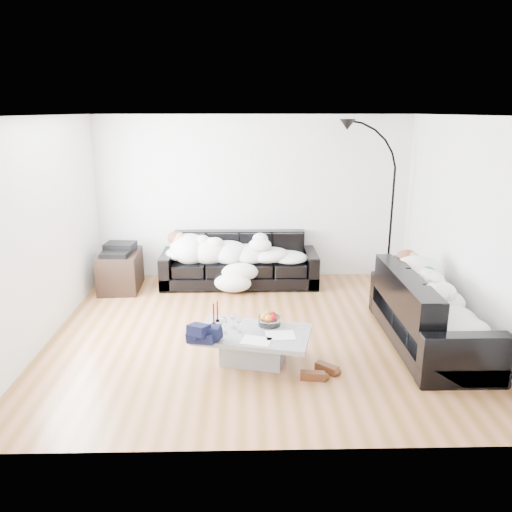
{
  "coord_description": "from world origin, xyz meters",
  "views": [
    {
      "loc": [
        -0.14,
        -5.69,
        2.65
      ],
      "look_at": [
        0.0,
        0.3,
        0.9
      ],
      "focal_mm": 35.0,
      "sensor_mm": 36.0,
      "label": 1
    }
  ],
  "objects_px": {
    "wine_glass_c": "(239,324)",
    "stereo": "(119,249)",
    "coffee_table": "(253,347)",
    "floor_lamp": "(392,213)",
    "candle_left": "(214,314)",
    "candle_right": "(217,312)",
    "sofa_back": "(239,260)",
    "av_cabinet": "(121,271)",
    "sleeper_back": "(239,247)",
    "wine_glass_b": "(224,325)",
    "fruit_bowl": "(269,319)",
    "sofa_right": "(431,310)",
    "wine_glass_a": "(234,321)",
    "sleeper_right": "(433,292)",
    "shoes": "(319,372)"
  },
  "relations": [
    {
      "from": "candle_left",
      "to": "candle_right",
      "type": "relative_size",
      "value": 1.04
    },
    {
      "from": "sofa_right",
      "to": "wine_glass_a",
      "type": "relative_size",
      "value": 11.7
    },
    {
      "from": "sleeper_back",
      "to": "wine_glass_b",
      "type": "xyz_separation_m",
      "value": [
        -0.14,
        -2.53,
        -0.18
      ]
    },
    {
      "from": "sleeper_back",
      "to": "stereo",
      "type": "xyz_separation_m",
      "value": [
        -1.83,
        -0.12,
        0.02
      ]
    },
    {
      "from": "sleeper_right",
      "to": "coffee_table",
      "type": "bearing_deg",
      "value": 101.17
    },
    {
      "from": "sleeper_right",
      "to": "candle_left",
      "type": "xyz_separation_m",
      "value": [
        -2.52,
        -0.21,
        -0.16
      ]
    },
    {
      "from": "wine_glass_b",
      "to": "shoes",
      "type": "bearing_deg",
      "value": -17.56
    },
    {
      "from": "stereo",
      "to": "coffee_table",
      "type": "bearing_deg",
      "value": -45.33
    },
    {
      "from": "wine_glass_b",
      "to": "floor_lamp",
      "type": "bearing_deg",
      "value": 46.93
    },
    {
      "from": "coffee_table",
      "to": "wine_glass_b",
      "type": "distance_m",
      "value": 0.41
    },
    {
      "from": "sofa_right",
      "to": "fruit_bowl",
      "type": "height_order",
      "value": "sofa_right"
    },
    {
      "from": "coffee_table",
      "to": "wine_glass_a",
      "type": "height_order",
      "value": "wine_glass_a"
    },
    {
      "from": "wine_glass_c",
      "to": "sleeper_back",
      "type": "bearing_deg",
      "value": 90.53
    },
    {
      "from": "av_cabinet",
      "to": "stereo",
      "type": "bearing_deg",
      "value": 0.0
    },
    {
      "from": "av_cabinet",
      "to": "wine_glass_b",
      "type": "bearing_deg",
      "value": -57.49
    },
    {
      "from": "candle_left",
      "to": "shoes",
      "type": "bearing_deg",
      "value": -25.45
    },
    {
      "from": "av_cabinet",
      "to": "candle_left",
      "type": "bearing_deg",
      "value": -57.03
    },
    {
      "from": "coffee_table",
      "to": "floor_lamp",
      "type": "xyz_separation_m",
      "value": [
        2.22,
        2.69,
        0.94
      ]
    },
    {
      "from": "candle_right",
      "to": "shoes",
      "type": "distance_m",
      "value": 1.32
    },
    {
      "from": "sofa_right",
      "to": "shoes",
      "type": "distance_m",
      "value": 1.62
    },
    {
      "from": "candle_left",
      "to": "av_cabinet",
      "type": "xyz_separation_m",
      "value": [
        -1.56,
        2.19,
        -0.19
      ]
    },
    {
      "from": "candle_right",
      "to": "stereo",
      "type": "bearing_deg",
      "value": 127.3
    },
    {
      "from": "candle_right",
      "to": "candle_left",
      "type": "bearing_deg",
      "value": -111.96
    },
    {
      "from": "wine_glass_a",
      "to": "av_cabinet",
      "type": "xyz_separation_m",
      "value": [
        -1.79,
        2.3,
        -0.15
      ]
    },
    {
      "from": "fruit_bowl",
      "to": "wine_glass_b",
      "type": "relative_size",
      "value": 1.36
    },
    {
      "from": "sleeper_back",
      "to": "coffee_table",
      "type": "distance_m",
      "value": 2.56
    },
    {
      "from": "sofa_back",
      "to": "wine_glass_a",
      "type": "xyz_separation_m",
      "value": [
        -0.04,
        -2.47,
        0.05
      ]
    },
    {
      "from": "sleeper_back",
      "to": "candle_right",
      "type": "bearing_deg",
      "value": -95.85
    },
    {
      "from": "sofa_right",
      "to": "candle_left",
      "type": "distance_m",
      "value": 2.52
    },
    {
      "from": "coffee_table",
      "to": "shoes",
      "type": "height_order",
      "value": "coffee_table"
    },
    {
      "from": "floor_lamp",
      "to": "candle_left",
      "type": "bearing_deg",
      "value": -112.37
    },
    {
      "from": "wine_glass_b",
      "to": "floor_lamp",
      "type": "distance_m",
      "value": 3.76
    },
    {
      "from": "sofa_back",
      "to": "wine_glass_c",
      "type": "distance_m",
      "value": 2.55
    },
    {
      "from": "coffee_table",
      "to": "candle_left",
      "type": "bearing_deg",
      "value": 154.72
    },
    {
      "from": "sleeper_right",
      "to": "sleeper_back",
      "type": "bearing_deg",
      "value": 46.94
    },
    {
      "from": "sleeper_back",
      "to": "fruit_bowl",
      "type": "distance_m",
      "value": 2.37
    },
    {
      "from": "sleeper_right",
      "to": "wine_glass_b",
      "type": "bearing_deg",
      "value": 100.06
    },
    {
      "from": "sleeper_back",
      "to": "floor_lamp",
      "type": "relative_size",
      "value": 0.92
    },
    {
      "from": "wine_glass_c",
      "to": "stereo",
      "type": "xyz_separation_m",
      "value": [
        -1.85,
        2.38,
        0.2
      ]
    },
    {
      "from": "wine_glass_b",
      "to": "wine_glass_a",
      "type": "bearing_deg",
      "value": 48.21
    },
    {
      "from": "fruit_bowl",
      "to": "wine_glass_c",
      "type": "distance_m",
      "value": 0.38
    },
    {
      "from": "shoes",
      "to": "floor_lamp",
      "type": "height_order",
      "value": "floor_lamp"
    },
    {
      "from": "floor_lamp",
      "to": "candle_right",
      "type": "bearing_deg",
      "value": -113.04
    },
    {
      "from": "sleeper_back",
      "to": "floor_lamp",
      "type": "bearing_deg",
      "value": 4.17
    },
    {
      "from": "sofa_right",
      "to": "floor_lamp",
      "type": "bearing_deg",
      "value": -3.44
    },
    {
      "from": "sleeper_back",
      "to": "candle_right",
      "type": "xyz_separation_m",
      "value": [
        -0.23,
        -2.22,
        -0.15
      ]
    },
    {
      "from": "sofa_right",
      "to": "coffee_table",
      "type": "distance_m",
      "value": 2.14
    },
    {
      "from": "wine_glass_a",
      "to": "floor_lamp",
      "type": "bearing_deg",
      "value": 46.87
    },
    {
      "from": "sofa_back",
      "to": "av_cabinet",
      "type": "bearing_deg",
      "value": -174.74
    },
    {
      "from": "fruit_bowl",
      "to": "wine_glass_c",
      "type": "bearing_deg",
      "value": -152.83
    }
  ]
}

